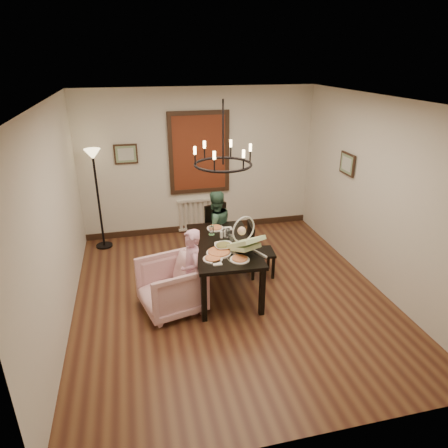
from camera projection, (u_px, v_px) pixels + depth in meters
name	position (u px, v px, depth m)	size (l,w,h in m)	color
room_shell	(225.00, 199.00, 5.75)	(4.51, 5.00, 2.81)	brown
dining_table	(223.00, 249.00, 5.89)	(0.99, 1.67, 0.76)	black
chair_far	(221.00, 233.00, 6.90)	(0.42, 0.42, 0.95)	black
chair_right	(261.00, 249.00, 6.37)	(0.40, 0.40, 0.91)	black
armchair	(171.00, 286.00, 5.51)	(0.79, 0.82, 0.74)	beige
elderly_woman	(192.00, 278.00, 5.44)	(0.37, 0.24, 1.01)	#E5A2BF
seated_man	(215.00, 233.00, 6.74)	(0.52, 0.40, 1.06)	#355A46
baby_bouncer	(244.00, 241.00, 5.51)	(0.40, 0.56, 0.36)	beige
salad_bowl	(224.00, 246.00, 5.68)	(0.32, 0.32, 0.08)	white
pizza_platter	(219.00, 252.00, 5.55)	(0.35, 0.35, 0.04)	tan
drinking_glass	(231.00, 239.00, 5.83)	(0.07, 0.07, 0.13)	silver
window_blinds	(199.00, 153.00, 7.54)	(1.00, 0.03, 1.40)	maroon
radiator	(201.00, 214.00, 8.05)	(0.92, 0.12, 0.62)	silver
picture_back	(126.00, 154.00, 7.24)	(0.42, 0.03, 0.36)	black
picture_right	(347.00, 164.00, 6.59)	(0.42, 0.03, 0.36)	black
floor_lamp	(99.00, 201.00, 7.13)	(0.30, 0.30, 1.80)	black
chandelier	(223.00, 164.00, 5.39)	(0.80, 0.80, 0.04)	black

